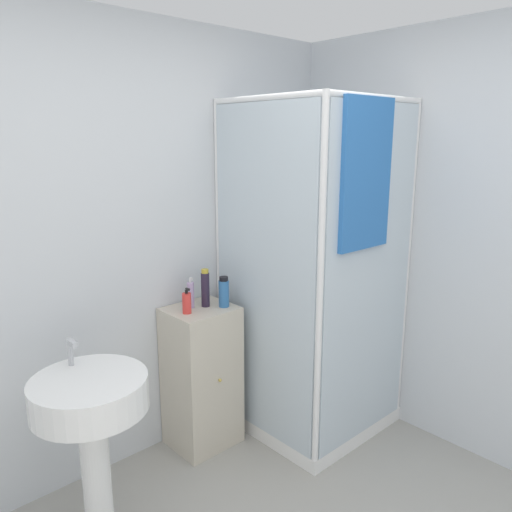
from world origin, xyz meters
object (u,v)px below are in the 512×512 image
Objects in this scene: soap_dispenser at (187,303)px; shampoo_bottle_blue at (224,292)px; shampoo_bottle_tall_black at (205,288)px; lotion_bottle_white at (191,295)px; sink at (91,413)px.

soap_dispenser is 0.24m from shampoo_bottle_blue.
shampoo_bottle_tall_black reaches higher than lotion_bottle_white.
sink is 0.92m from lotion_bottle_white.
lotion_bottle_white reaches higher than sink.
soap_dispenser is 0.82× the size of shampoo_bottle_blue.
shampoo_bottle_tall_black is (0.15, 0.03, 0.05)m from soap_dispenser.
soap_dispenser is at bearing -138.48° from lotion_bottle_white.
shampoo_bottle_tall_black is 1.25× the size of shampoo_bottle_blue.
lotion_bottle_white is at bearing 152.61° from shampoo_bottle_tall_black.
sink is 5.18× the size of lotion_bottle_white.
soap_dispenser is at bearing 21.05° from sink.
lotion_bottle_white is (0.07, 0.07, 0.02)m from soap_dispenser.
sink is 6.35× the size of soap_dispenser.
soap_dispenser is 0.66× the size of shampoo_bottle_tall_black.
shampoo_bottle_tall_black is (0.87, 0.30, 0.33)m from sink.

